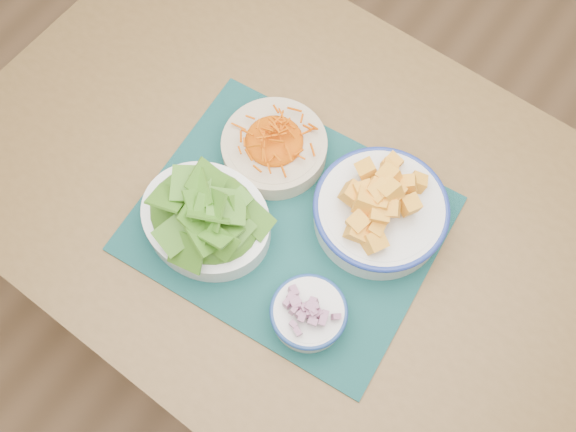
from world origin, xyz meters
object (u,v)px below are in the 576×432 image
object	(u,v)px
placemat	(288,223)
lettuce_bowl	(205,215)
squash_bowl	(381,207)
onion_bowl	(309,312)
carrot_bowl	(274,144)
table	(299,218)

from	to	relation	value
placemat	lettuce_bowl	distance (m)	0.14
squash_bowl	onion_bowl	distance (m)	0.21
placemat	carrot_bowl	world-z (taller)	carrot_bowl
table	placemat	size ratio (longest dim) A/B	2.54
lettuce_bowl	onion_bowl	world-z (taller)	lettuce_bowl
carrot_bowl	squash_bowl	xyz separation A→B (m)	(0.22, 0.00, 0.02)
placemat	squash_bowl	xyz separation A→B (m)	(0.12, 0.09, 0.05)
placemat	carrot_bowl	size ratio (longest dim) A/B	2.17
onion_bowl	table	bearing A→B (deg)	129.06
placemat	squash_bowl	world-z (taller)	squash_bowl
squash_bowl	placemat	bearing A→B (deg)	-141.80
lettuce_bowl	onion_bowl	bearing A→B (deg)	-9.86
table	lettuce_bowl	xyz separation A→B (m)	(-0.09, -0.14, 0.15)
table	squash_bowl	size ratio (longest dim) A/B	4.69
placemat	onion_bowl	size ratio (longest dim) A/B	3.19
table	squash_bowl	distance (m)	0.21
carrot_bowl	squash_bowl	distance (m)	0.22
table	squash_bowl	xyz separation A→B (m)	(0.13, 0.04, 0.15)
onion_bowl	squash_bowl	bearing A→B (deg)	90.43
carrot_bowl	squash_bowl	size ratio (longest dim) A/B	0.85
lettuce_bowl	squash_bowl	bearing A→B (deg)	35.87
squash_bowl	lettuce_bowl	bearing A→B (deg)	-141.73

